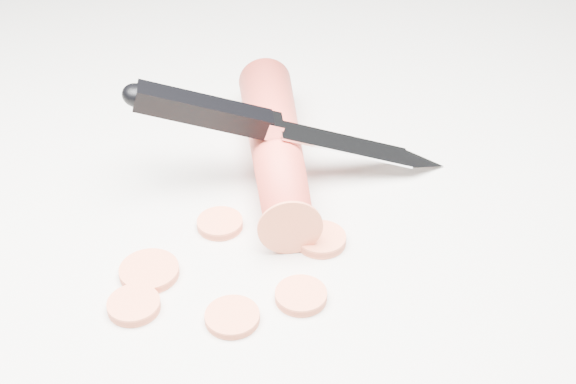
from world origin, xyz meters
TOP-DOWN VIEW (x-y plane):
  - ground at (0.00, 0.00)m, footprint 2.40×2.40m
  - carrot at (0.06, 0.03)m, footprint 0.12×0.19m
  - carrot_slice_0 at (-0.01, -0.01)m, footprint 0.03×0.03m
  - carrot_slice_1 at (0.04, -0.06)m, footprint 0.03×0.03m
  - carrot_slice_2 at (-0.09, -0.06)m, footprint 0.03×0.03m
  - carrot_slice_3 at (0.00, -0.10)m, footprint 0.03×0.03m
  - carrot_slice_4 at (-0.04, -0.10)m, footprint 0.03×0.03m
  - carrot_slice_5 at (-0.07, -0.03)m, footprint 0.04×0.04m
  - kitchen_knife at (0.07, 0.01)m, footprint 0.23×0.13m

SIDE VIEW (x-z plane):
  - ground at x=0.00m, z-range 0.00..0.00m
  - carrot_slice_4 at x=-0.04m, z-range 0.00..0.01m
  - carrot_slice_5 at x=-0.07m, z-range 0.00..0.01m
  - carrot_slice_3 at x=0.00m, z-range 0.00..0.01m
  - carrot_slice_0 at x=-0.01m, z-range 0.00..0.01m
  - carrot_slice_2 at x=-0.09m, z-range 0.00..0.01m
  - carrot_slice_1 at x=0.04m, z-range 0.00..0.01m
  - carrot at x=0.06m, z-range 0.00..0.04m
  - kitchen_knife at x=0.07m, z-range 0.00..0.09m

